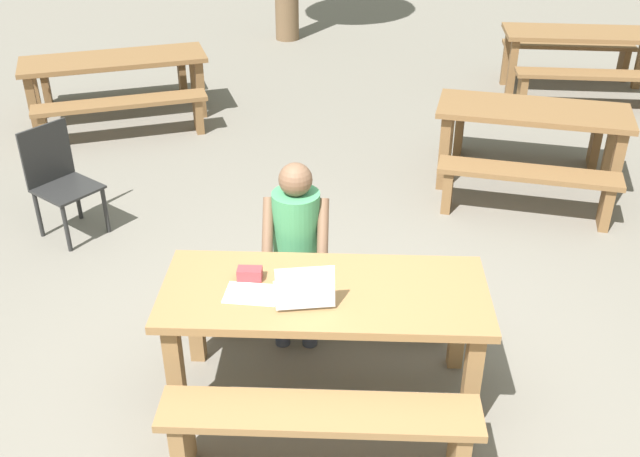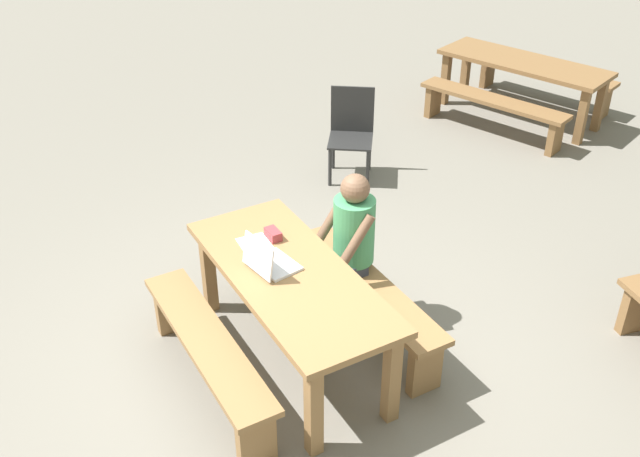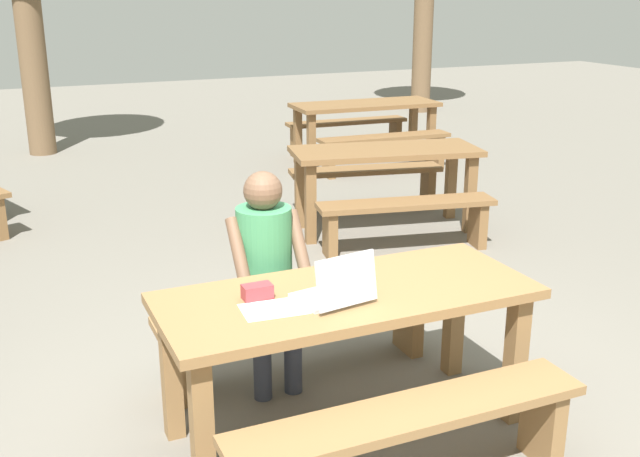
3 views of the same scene
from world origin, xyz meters
TOP-DOWN VIEW (x-y plane):
  - ground_plane at (0.00, 0.00)m, footprint 30.00×30.00m
  - picnic_table_front at (0.00, 0.00)m, footprint 1.85×0.77m
  - bench_near at (0.00, -0.63)m, footprint 1.66×0.30m
  - bench_far at (0.00, 0.63)m, footprint 1.66×0.30m
  - laptop at (-0.11, -0.10)m, footprint 0.36×0.33m
  - small_pouch at (-0.43, 0.09)m, footprint 0.14×0.08m
  - paper_sheet at (-0.40, -0.06)m, footprint 0.31×0.23m
  - person_seated at (-0.20, 0.59)m, footprint 0.41×0.41m
  - plastic_chair at (-2.21, 1.86)m, footprint 0.61×0.61m
  - picnic_table_mid at (-2.48, 4.40)m, footprint 2.10×1.29m
  - bench_mid_south at (-2.27, 3.79)m, footprint 1.79×0.87m
  - bench_mid_north at (-2.69, 5.01)m, footprint 1.79×0.87m
  - picnic_table_rear at (1.77, 2.86)m, footprint 1.78×0.99m
  - bench_rear_south at (1.64, 2.25)m, footprint 1.55×0.59m
  - bench_rear_north at (1.89, 3.47)m, footprint 1.55×0.59m
  - picnic_table_distant at (2.89, 5.46)m, footprint 1.86×0.78m
  - bench_distant_south at (2.86, 4.87)m, footprint 1.66×0.38m
  - bench_distant_north at (2.92, 6.04)m, footprint 1.66×0.38m

SIDE VIEW (x-z plane):
  - ground_plane at x=0.00m, z-range 0.00..0.00m
  - bench_mid_south at x=-2.27m, z-range 0.11..0.54m
  - bench_mid_north at x=-2.69m, z-range 0.11..0.54m
  - bench_rear_south at x=1.64m, z-range 0.10..0.55m
  - bench_rear_north at x=1.89m, z-range 0.10..0.55m
  - bench_distant_south at x=2.86m, z-range 0.11..0.56m
  - bench_distant_north at x=2.92m, z-range 0.11..0.56m
  - bench_near at x=0.00m, z-range 0.11..0.56m
  - bench_far at x=0.00m, z-range 0.11..0.56m
  - plastic_chair at x=-2.21m, z-range 0.02..0.94m
  - picnic_table_mid at x=-2.48m, z-range 0.24..0.94m
  - picnic_table_rear at x=1.77m, z-range 0.25..1.01m
  - picnic_table_distant at x=2.89m, z-range 0.25..1.02m
  - picnic_table_front at x=0.00m, z-range 0.26..1.02m
  - person_seated at x=-0.20m, z-range 0.11..1.34m
  - paper_sheet at x=-0.40m, z-range 0.76..0.76m
  - small_pouch at x=-0.43m, z-range 0.76..0.83m
  - laptop at x=-0.11m, z-range 0.69..0.95m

